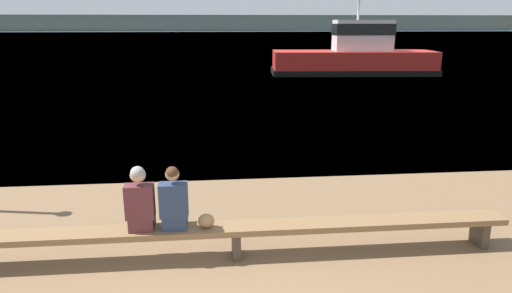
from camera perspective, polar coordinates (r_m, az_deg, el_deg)
water_surface at (r=129.44m, az=-5.86°, el=13.78°), size 240.00×240.00×0.00m
far_shoreline at (r=184.07m, az=-5.89°, el=15.12°), size 600.00×12.00×5.84m
bench_main at (r=6.71m, az=-2.52°, el=-10.47°), size 8.09×0.42×0.49m
person_left at (r=6.58m, az=-14.29°, el=-6.71°), size 0.39×0.37×0.95m
person_right at (r=6.54m, az=-10.23°, el=-6.86°), size 0.39×0.37×0.93m
shopping_bag at (r=6.60m, az=-6.24°, el=-9.22°), size 0.23×0.17×0.21m
tugboat_red at (r=30.92m, az=12.29°, el=10.83°), size 10.79×3.99×5.56m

